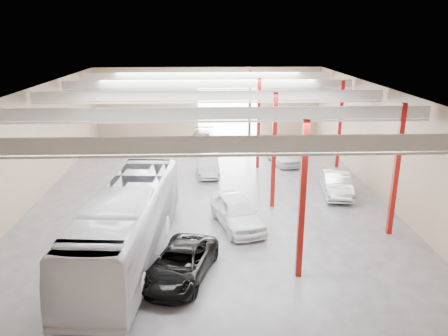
{
  "coord_description": "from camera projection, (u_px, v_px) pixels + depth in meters",
  "views": [
    {
      "loc": [
        -0.15,
        -26.86,
        10.38
      ],
      "look_at": [
        0.87,
        -1.01,
        2.2
      ],
      "focal_mm": 35.0,
      "sensor_mm": 36.0,
      "label": 1
    }
  ],
  "objects": [
    {
      "name": "depot_shell",
      "position": [
        211.0,
        119.0,
        27.69
      ],
      "size": [
        22.12,
        32.12,
        7.06
      ],
      "color": "#47464B",
      "rests_on": "ground"
    },
    {
      "name": "coach_bus",
      "position": [
        128.0,
        224.0,
        20.43
      ],
      "size": [
        3.92,
        12.62,
        3.46
      ],
      "primitive_type": "imported",
      "rotation": [
        0.0,
        0.0,
        -0.08
      ],
      "color": "silver",
      "rests_on": "ground"
    },
    {
      "name": "black_sedan",
      "position": [
        181.0,
        263.0,
        18.99
      ],
      "size": [
        3.63,
        5.46,
        1.39
      ],
      "primitive_type": "imported",
      "rotation": [
        0.0,
        0.0,
        -0.29
      ],
      "color": "black",
      "rests_on": "ground"
    },
    {
      "name": "car_row_a",
      "position": [
        237.0,
        212.0,
        24.0
      ],
      "size": [
        3.27,
        5.37,
        1.71
      ],
      "primitive_type": "imported",
      "rotation": [
        0.0,
        0.0,
        0.27
      ],
      "color": "white",
      "rests_on": "ground"
    },
    {
      "name": "car_row_b",
      "position": [
        208.0,
        165.0,
        32.78
      ],
      "size": [
        1.82,
        4.52,
        1.46
      ],
      "primitive_type": "imported",
      "rotation": [
        0.0,
        0.0,
        0.06
      ],
      "color": "#B5B4B9",
      "rests_on": "ground"
    },
    {
      "name": "car_row_c",
      "position": [
        202.0,
        140.0,
        39.9
      ],
      "size": [
        2.39,
        5.44,
        1.55
      ],
      "primitive_type": "imported",
      "rotation": [
        0.0,
        0.0,
        -0.04
      ],
      "color": "slate",
      "rests_on": "ground"
    },
    {
      "name": "car_right_near",
      "position": [
        336.0,
        183.0,
        28.74
      ],
      "size": [
        2.25,
        4.93,
        1.57
      ],
      "primitive_type": "imported",
      "rotation": [
        0.0,
        0.0,
        -0.13
      ],
      "color": "silver",
      "rests_on": "ground"
    },
    {
      "name": "car_right_far",
      "position": [
        283.0,
        155.0,
        35.34
      ],
      "size": [
        2.51,
        4.47,
        1.44
      ],
      "primitive_type": "imported",
      "rotation": [
        0.0,
        0.0,
        0.2
      ],
      "color": "silver",
      "rests_on": "ground"
    }
  ]
}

